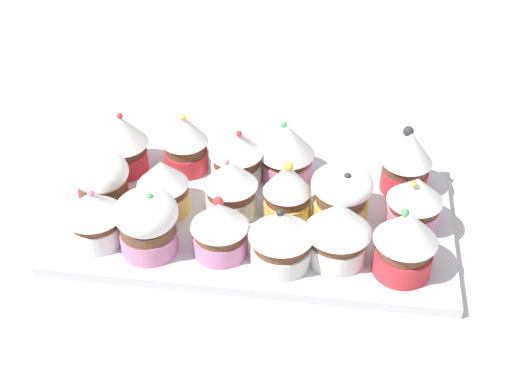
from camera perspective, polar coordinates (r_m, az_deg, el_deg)
name	(u,v)px	position (r cm, az deg, el deg)	size (l,w,h in cm)	color
ground_plane	(256,231)	(80.32, 0.00, -3.18)	(180.00, 180.00, 3.00)	beige
baking_tray	(256,217)	(78.94, 0.00, -2.04)	(43.07, 23.39, 1.20)	silver
cupcake_0	(94,216)	(74.90, -12.94, -1.87)	(6.22, 6.22, 6.66)	white
cupcake_1	(147,222)	(72.63, -8.78, -2.42)	(6.53, 6.53, 7.40)	pink
cupcake_2	(220,227)	(71.82, -2.95, -2.85)	(5.99, 5.99, 6.81)	pink
cupcake_3	(281,237)	(70.57, 2.05, -3.66)	(6.62, 6.62, 6.81)	white
cupcake_4	(338,230)	(71.22, 6.66, -3.05)	(6.82, 6.82, 7.15)	white
cupcake_5	(405,241)	(70.75, 11.97, -3.91)	(6.37, 6.37, 7.88)	#D1333D
cupcake_6	(102,180)	(79.49, -12.34, 0.97)	(6.17, 6.17, 6.61)	#D1333D
cupcake_7	(163,186)	(77.61, -7.52, 0.48)	(5.68, 5.68, 6.58)	#EFC651
cupcake_8	(231,185)	(76.79, -2.03, 0.56)	(5.97, 5.97, 7.04)	white
cupcake_9	(287,193)	(75.68, 2.49, -0.11)	(5.25, 5.25, 7.37)	#EFC651
cupcake_10	(341,197)	(75.71, 6.88, -0.39)	(6.59, 6.59, 6.95)	#EFC651
cupcake_11	(414,204)	(76.31, 12.68, -0.95)	(5.95, 5.95, 6.78)	pink
cupcake_12	(122,141)	(84.14, -10.78, 4.04)	(6.20, 6.20, 7.78)	#D1333D
cupcake_13	(185,142)	(83.31, -5.77, 4.04)	(5.48, 5.48, 7.67)	#D1333D
cupcake_14	(236,155)	(81.26, -1.61, 3.02)	(6.26, 6.26, 7.12)	white
cupcake_15	(287,150)	(81.78, 2.50, 3.39)	(6.55, 6.55, 7.29)	pink
cupcake_16	(407,160)	(81.27, 12.09, 2.57)	(5.77, 5.77, 8.25)	#D1333D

